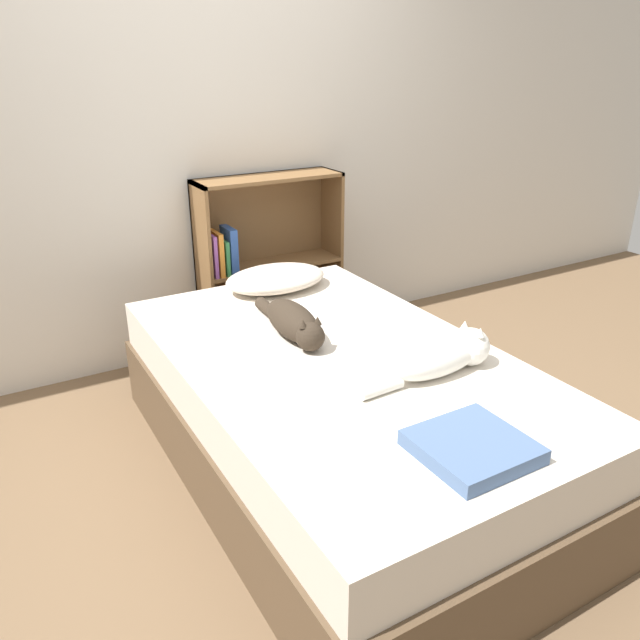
% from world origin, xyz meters
% --- Properties ---
extents(ground_plane, '(8.00, 8.00, 0.00)m').
position_xyz_m(ground_plane, '(0.00, 0.00, 0.00)').
color(ground_plane, brown).
extents(wall_back, '(8.00, 0.06, 2.50)m').
position_xyz_m(wall_back, '(0.00, 1.45, 1.25)').
color(wall_back, silver).
rests_on(wall_back, ground_plane).
extents(bed, '(1.24, 2.08, 0.54)m').
position_xyz_m(bed, '(0.00, 0.00, 0.27)').
color(bed, brown).
rests_on(bed, ground_plane).
extents(pillow, '(0.53, 0.36, 0.11)m').
position_xyz_m(pillow, '(0.13, 0.83, 0.60)').
color(pillow, beige).
rests_on(pillow, bed).
extents(cat_light, '(0.60, 0.16, 0.17)m').
position_xyz_m(cat_light, '(0.28, -0.32, 0.61)').
color(cat_light, white).
rests_on(cat_light, bed).
extents(cat_dark, '(0.18, 0.59, 0.15)m').
position_xyz_m(cat_dark, '(-0.07, 0.25, 0.61)').
color(cat_dark, '#33281E').
rests_on(cat_dark, bed).
extents(bookshelf, '(0.85, 0.26, 1.03)m').
position_xyz_m(bookshelf, '(0.29, 1.32, 0.53)').
color(bookshelf, brown).
rests_on(bookshelf, ground_plane).
extents(blanket_fold, '(0.33, 0.32, 0.05)m').
position_xyz_m(blanket_fold, '(-0.01, -0.77, 0.57)').
color(blanket_fold, '#4C668E').
rests_on(blanket_fold, bed).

